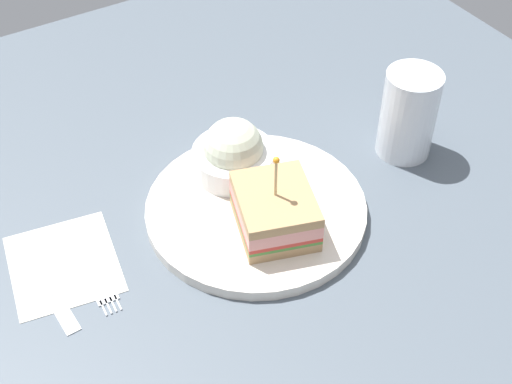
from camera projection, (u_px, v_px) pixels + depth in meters
ground_plane at (256, 220)px, 81.15cm from camera, size 101.72×101.72×2.00cm
plate at (256, 209)px, 79.98cm from camera, size 24.44×24.44×1.35cm
sandwich_half_center at (276, 210)px, 75.58cm from camera, size 10.20×11.18×9.82cm
coleslaw_bowl at (233, 153)px, 81.92cm from camera, size 9.49×9.49×6.83cm
drink_glass at (410, 120)px, 84.75cm from camera, size 6.58×6.58×10.98cm
napkin at (63, 263)px, 75.13cm from camera, size 12.64×13.62×0.15cm
fork at (99, 279)px, 73.52cm from camera, size 2.45×12.32×0.35cm
knife at (52, 295)px, 72.09cm from camera, size 1.81×12.26×0.35cm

